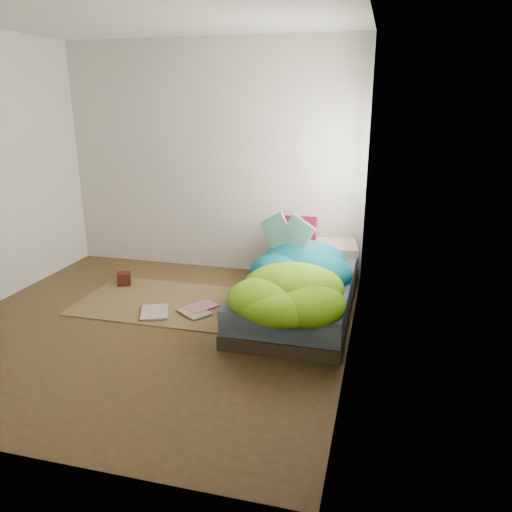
{
  "coord_description": "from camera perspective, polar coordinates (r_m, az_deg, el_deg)",
  "views": [
    {
      "loc": [
        1.94,
        -3.72,
        1.95
      ],
      "look_at": [
        0.78,
        0.75,
        0.5
      ],
      "focal_mm": 35.0,
      "sensor_mm": 36.0,
      "label": 1
    }
  ],
  "objects": [
    {
      "name": "ground",
      "position": [
        4.62,
        -11.94,
        -7.89
      ],
      "size": [
        3.5,
        3.5,
        0.0
      ],
      "primitive_type": "cube",
      "color": "#43311A",
      "rests_on": "ground"
    },
    {
      "name": "room_walls",
      "position": [
        4.21,
        -13.15,
        12.6
      ],
      "size": [
        3.54,
        3.54,
        2.62
      ],
      "color": "beige",
      "rests_on": "ground"
    },
    {
      "name": "bed",
      "position": [
        4.83,
        4.93,
        -4.24
      ],
      "size": [
        1.0,
        2.0,
        0.34
      ],
      "color": "#31291B",
      "rests_on": "ground"
    },
    {
      "name": "duvet",
      "position": [
        4.51,
        4.56,
        -1.21
      ],
      "size": [
        0.96,
        1.84,
        0.34
      ],
      "primitive_type": null,
      "color": "#07536F",
      "rests_on": "bed"
    },
    {
      "name": "rug",
      "position": [
        5.13,
        -10.76,
        -5.12
      ],
      "size": [
        1.6,
        1.1,
        0.01
      ],
      "primitive_type": "cube",
      "color": "brown",
      "rests_on": "ground"
    },
    {
      "name": "pillow_floral",
      "position": [
        5.5,
        8.6,
        0.87
      ],
      "size": [
        0.6,
        0.44,
        0.12
      ],
      "primitive_type": "cube",
      "rotation": [
        0.0,
        0.0,
        0.21
      ],
      "color": "beige",
      "rests_on": "bed"
    },
    {
      "name": "pillow_magenta",
      "position": [
        5.35,
        4.56,
        2.28
      ],
      "size": [
        0.43,
        0.14,
        0.43
      ],
      "primitive_type": "cube",
      "rotation": [
        0.0,
        0.0,
        0.01
      ],
      "color": "#490421",
      "rests_on": "bed"
    },
    {
      "name": "open_book",
      "position": [
        4.85,
        3.55,
        3.93
      ],
      "size": [
        0.47,
        0.2,
        0.28
      ],
      "primitive_type": null,
      "rotation": [
        0.0,
        0.0,
        -0.24
      ],
      "color": "green",
      "rests_on": "duvet"
    },
    {
      "name": "wooden_box",
      "position": [
        5.64,
        -14.84,
        -2.51
      ],
      "size": [
        0.18,
        0.18,
        0.14
      ],
      "primitive_type": "cube",
      "rotation": [
        0.0,
        0.0,
        0.43
      ],
      "color": "#34150B",
      "rests_on": "rug"
    },
    {
      "name": "floor_book_a",
      "position": [
        4.85,
        -13.02,
        -6.4
      ],
      "size": [
        0.37,
        0.42,
        0.03
      ],
      "primitive_type": "imported",
      "rotation": [
        0.0,
        0.0,
        0.4
      ],
      "color": "silver",
      "rests_on": "rug"
    },
    {
      "name": "floor_book_b",
      "position": [
        4.97,
        -7.09,
        -5.44
      ],
      "size": [
        0.35,
        0.37,
        0.03
      ],
      "primitive_type": "imported",
      "rotation": [
        0.0,
        0.0,
        -0.55
      ],
      "color": "#CE7688",
      "rests_on": "rug"
    },
    {
      "name": "floor_book_c",
      "position": [
        4.73,
        -8.19,
        -6.75
      ],
      "size": [
        0.38,
        0.36,
        0.02
      ],
      "primitive_type": "imported",
      "rotation": [
        0.0,
        0.0,
        0.95
      ],
      "color": "#C7B483",
      "rests_on": "rug"
    }
  ]
}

